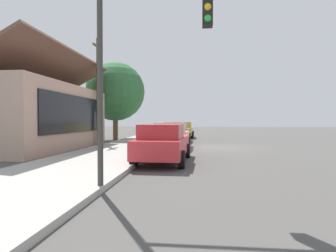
% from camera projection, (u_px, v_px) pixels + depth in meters
% --- Properties ---
extents(ground_plane, '(120.00, 120.00, 0.00)m').
position_uv_depth(ground_plane, '(217.00, 147.00, 18.52)').
color(ground_plane, '#4C4947').
extents(sidewalk_curb, '(60.00, 4.20, 0.16)m').
position_uv_depth(sidewalk_curb, '(132.00, 145.00, 19.09)').
color(sidewalk_curb, '#A3A099').
rests_on(sidewalk_curb, ground).
extents(car_cherry, '(4.90, 2.13, 1.59)m').
position_uv_depth(car_cherry, '(163.00, 143.00, 11.95)').
color(car_cherry, red).
rests_on(car_cherry, ground).
extents(car_coral, '(4.47, 2.23, 1.59)m').
position_uv_depth(car_coral, '(171.00, 136.00, 17.58)').
color(car_coral, '#EA8C75').
rests_on(car_coral, ground).
extents(car_olive, '(4.82, 2.14, 1.59)m').
position_uv_depth(car_olive, '(177.00, 132.00, 22.87)').
color(car_olive, olive).
rests_on(car_olive, ground).
extents(car_mustard, '(4.64, 2.06, 1.59)m').
position_uv_depth(car_mustard, '(183.00, 130.00, 28.65)').
color(car_mustard, gold).
rests_on(car_mustard, ground).
extents(storefront_building, '(11.12, 7.32, 5.87)m').
position_uv_depth(storefront_building, '(22.00, 115.00, 17.60)').
color(storefront_building, tan).
rests_on(storefront_building, ground).
extents(shade_tree, '(5.18, 5.18, 6.89)m').
position_uv_depth(shade_tree, '(115.00, 92.00, 25.32)').
color(shade_tree, brown).
rests_on(shade_tree, ground).
extents(traffic_light_main, '(0.37, 2.79, 5.20)m').
position_uv_depth(traffic_light_main, '(143.00, 48.00, 6.87)').
color(traffic_light_main, '#383833').
rests_on(traffic_light_main, ground).
extents(utility_pole_wooden, '(1.80, 0.24, 7.50)m').
position_uv_depth(utility_pole_wooden, '(98.00, 89.00, 20.17)').
color(utility_pole_wooden, brown).
rests_on(utility_pole_wooden, ground).
extents(fire_hydrant_red, '(0.22, 0.22, 0.71)m').
position_uv_depth(fire_hydrant_red, '(154.00, 139.00, 19.66)').
color(fire_hydrant_red, red).
rests_on(fire_hydrant_red, sidewalk_curb).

